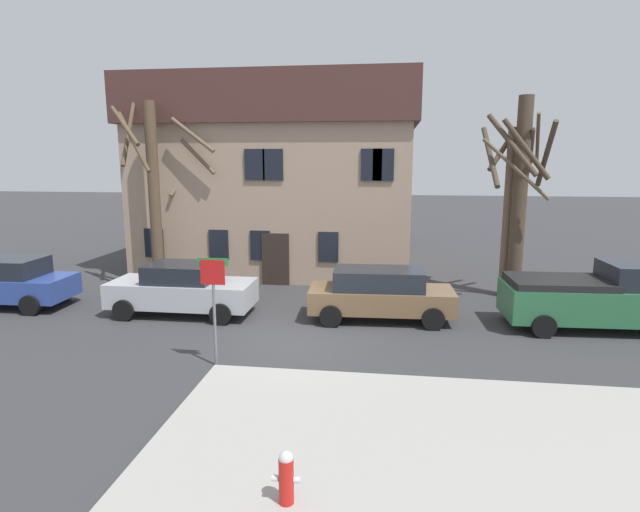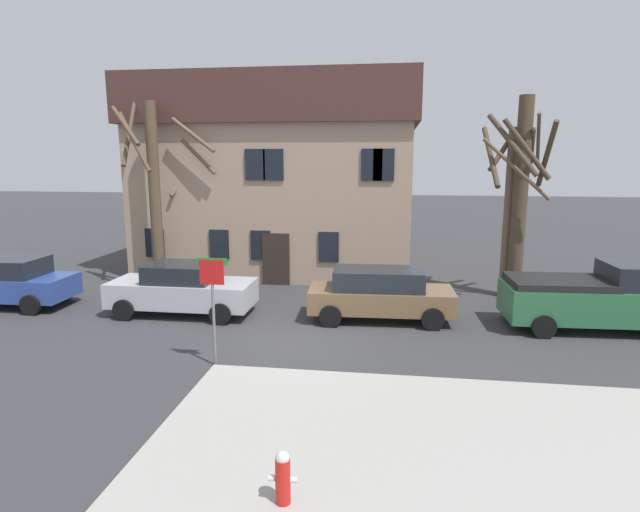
{
  "view_description": "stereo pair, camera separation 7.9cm",
  "coord_description": "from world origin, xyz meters",
  "px_view_note": "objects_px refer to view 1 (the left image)",
  "views": [
    {
      "loc": [
        2.58,
        -13.46,
        5.03
      ],
      "look_at": [
        0.28,
        3.4,
        1.8
      ],
      "focal_mm": 28.87,
      "sensor_mm": 36.0,
      "label": 1
    },
    {
      "loc": [
        2.65,
        -13.45,
        5.03
      ],
      "look_at": [
        0.28,
        3.4,
        1.8
      ],
      "focal_mm": 28.87,
      "sensor_mm": 36.0,
      "label": 2
    }
  ],
  "objects_px": {
    "car_blue_wagon": "(3,281)",
    "car_silver_sedan": "(182,289)",
    "tree_bare_far": "(510,206)",
    "fire_hydrant": "(286,476)",
    "tree_bare_near": "(152,187)",
    "car_brown_wagon": "(380,293)",
    "bicycle_leaning": "(188,281)",
    "building_main": "(282,175)",
    "tree_bare_end": "(519,191)",
    "pickup_truck_green": "(601,297)",
    "street_sign_pole": "(213,291)",
    "tree_bare_mid": "(205,197)"
  },
  "relations": [
    {
      "from": "car_blue_wagon",
      "to": "car_silver_sedan",
      "type": "bearing_deg",
      "value": -0.53
    },
    {
      "from": "tree_bare_far",
      "to": "fire_hydrant",
      "type": "bearing_deg",
      "value": -113.86
    },
    {
      "from": "tree_bare_far",
      "to": "tree_bare_near",
      "type": "bearing_deg",
      "value": -178.06
    },
    {
      "from": "car_brown_wagon",
      "to": "bicycle_leaning",
      "type": "relative_size",
      "value": 2.7
    },
    {
      "from": "tree_bare_far",
      "to": "building_main",
      "type": "bearing_deg",
      "value": 154.48
    },
    {
      "from": "car_blue_wagon",
      "to": "fire_hydrant",
      "type": "distance_m",
      "value": 14.81
    },
    {
      "from": "building_main",
      "to": "bicycle_leaning",
      "type": "relative_size",
      "value": 7.23
    },
    {
      "from": "tree_bare_end",
      "to": "car_brown_wagon",
      "type": "xyz_separation_m",
      "value": [
        -4.73,
        -3.27,
        -3.03
      ]
    },
    {
      "from": "tree_bare_near",
      "to": "pickup_truck_green",
      "type": "height_order",
      "value": "tree_bare_near"
    },
    {
      "from": "tree_bare_far",
      "to": "street_sign_pole",
      "type": "height_order",
      "value": "tree_bare_far"
    },
    {
      "from": "tree_bare_far",
      "to": "tree_bare_end",
      "type": "xyz_separation_m",
      "value": [
        0.15,
        -0.43,
        0.56
      ]
    },
    {
      "from": "tree_bare_end",
      "to": "car_blue_wagon",
      "type": "xyz_separation_m",
      "value": [
        -17.61,
        -3.47,
        -3.01
      ]
    },
    {
      "from": "building_main",
      "to": "tree_bare_mid",
      "type": "height_order",
      "value": "building_main"
    },
    {
      "from": "building_main",
      "to": "bicycle_leaning",
      "type": "distance_m",
      "value": 7.25
    },
    {
      "from": "building_main",
      "to": "tree_bare_mid",
      "type": "relative_size",
      "value": 1.76
    },
    {
      "from": "pickup_truck_green",
      "to": "bicycle_leaning",
      "type": "height_order",
      "value": "pickup_truck_green"
    },
    {
      "from": "car_brown_wagon",
      "to": "pickup_truck_green",
      "type": "bearing_deg",
      "value": -0.12
    },
    {
      "from": "car_brown_wagon",
      "to": "bicycle_leaning",
      "type": "xyz_separation_m",
      "value": [
        -7.43,
        2.68,
        -0.49
      ]
    },
    {
      "from": "tree_bare_far",
      "to": "bicycle_leaning",
      "type": "distance_m",
      "value": 12.41
    },
    {
      "from": "tree_bare_far",
      "to": "car_silver_sedan",
      "type": "distance_m",
      "value": 11.95
    },
    {
      "from": "car_brown_wagon",
      "to": "building_main",
      "type": "bearing_deg",
      "value": 120.46
    },
    {
      "from": "car_silver_sedan",
      "to": "tree_bare_mid",
      "type": "bearing_deg",
      "value": 100.33
    },
    {
      "from": "tree_bare_far",
      "to": "car_brown_wagon",
      "type": "height_order",
      "value": "tree_bare_far"
    },
    {
      "from": "tree_bare_end",
      "to": "tree_bare_near",
      "type": "bearing_deg",
      "value": -179.89
    },
    {
      "from": "building_main",
      "to": "bicycle_leaning",
      "type": "xyz_separation_m",
      "value": [
        -2.61,
        -5.51,
        -3.91
      ]
    },
    {
      "from": "tree_bare_end",
      "to": "street_sign_pole",
      "type": "bearing_deg",
      "value": -139.02
    },
    {
      "from": "car_brown_wagon",
      "to": "tree_bare_far",
      "type": "bearing_deg",
      "value": 38.99
    },
    {
      "from": "building_main",
      "to": "fire_hydrant",
      "type": "xyz_separation_m",
      "value": [
        3.67,
        -17.43,
        -3.74
      ]
    },
    {
      "from": "pickup_truck_green",
      "to": "car_blue_wagon",
      "type": "bearing_deg",
      "value": -179.44
    },
    {
      "from": "tree_bare_mid",
      "to": "tree_bare_end",
      "type": "bearing_deg",
      "value": -5.6
    },
    {
      "from": "car_brown_wagon",
      "to": "pickup_truck_green",
      "type": "height_order",
      "value": "pickup_truck_green"
    },
    {
      "from": "tree_bare_near",
      "to": "bicycle_leaning",
      "type": "xyz_separation_m",
      "value": [
        1.51,
        -0.57,
        -3.59
      ]
    },
    {
      "from": "car_brown_wagon",
      "to": "pickup_truck_green",
      "type": "xyz_separation_m",
      "value": [
        6.52,
        -0.01,
        0.12
      ]
    },
    {
      "from": "tree_bare_mid",
      "to": "bicycle_leaning",
      "type": "height_order",
      "value": "tree_bare_mid"
    },
    {
      "from": "pickup_truck_green",
      "to": "fire_hydrant",
      "type": "distance_m",
      "value": 12.0
    },
    {
      "from": "street_sign_pole",
      "to": "bicycle_leaning",
      "type": "height_order",
      "value": "street_sign_pole"
    },
    {
      "from": "street_sign_pole",
      "to": "bicycle_leaning",
      "type": "bearing_deg",
      "value": 116.85
    },
    {
      "from": "fire_hydrant",
      "to": "tree_bare_mid",
      "type": "bearing_deg",
      "value": 114.11
    },
    {
      "from": "fire_hydrant",
      "to": "tree_bare_end",
      "type": "bearing_deg",
      "value": 64.84
    },
    {
      "from": "tree_bare_near",
      "to": "pickup_truck_green",
      "type": "relative_size",
      "value": 1.31
    },
    {
      "from": "tree_bare_mid",
      "to": "car_brown_wagon",
      "type": "xyz_separation_m",
      "value": [
        7.27,
        -4.45,
        -2.64
      ]
    },
    {
      "from": "tree_bare_mid",
      "to": "fire_hydrant",
      "type": "distance_m",
      "value": 15.28
    },
    {
      "from": "tree_bare_near",
      "to": "car_blue_wagon",
      "type": "xyz_separation_m",
      "value": [
        -3.95,
        -3.45,
        -3.07
      ]
    },
    {
      "from": "tree_bare_mid",
      "to": "car_brown_wagon",
      "type": "distance_m",
      "value": 8.92
    },
    {
      "from": "tree_bare_far",
      "to": "car_blue_wagon",
      "type": "height_order",
      "value": "tree_bare_far"
    },
    {
      "from": "tree_bare_far",
      "to": "street_sign_pole",
      "type": "relative_size",
      "value": 2.43
    },
    {
      "from": "tree_bare_far",
      "to": "car_silver_sedan",
      "type": "xyz_separation_m",
      "value": [
        -10.99,
        -3.97,
        -2.49
      ]
    },
    {
      "from": "street_sign_pole",
      "to": "fire_hydrant",
      "type": "bearing_deg",
      "value": -60.92
    },
    {
      "from": "tree_bare_far",
      "to": "car_brown_wagon",
      "type": "bearing_deg",
      "value": -141.01
    },
    {
      "from": "car_silver_sedan",
      "to": "car_brown_wagon",
      "type": "xyz_separation_m",
      "value": [
        6.41,
        0.26,
        0.01
      ]
    }
  ]
}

